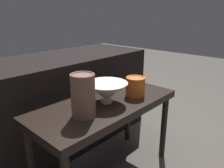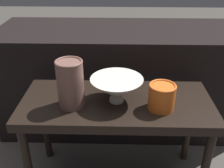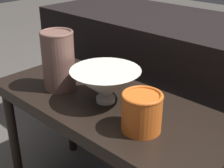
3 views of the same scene
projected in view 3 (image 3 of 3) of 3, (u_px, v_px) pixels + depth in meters
name	position (u px, v px, depth m)	size (l,w,h in m)	color
table	(107.00, 116.00, 1.01)	(0.81, 0.36, 0.46)	black
couch_backdrop	(185.00, 91.00, 1.37)	(1.38, 0.50, 0.62)	black
bowl	(105.00, 84.00, 0.96)	(0.22, 0.22, 0.11)	silver
vase_textured_left	(58.00, 60.00, 1.03)	(0.11, 0.11, 0.20)	brown
vase_colorful_right	(142.00, 111.00, 0.81)	(0.11, 0.11, 0.11)	orange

